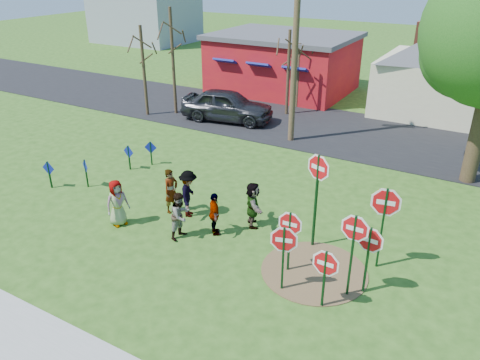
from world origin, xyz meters
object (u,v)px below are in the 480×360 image
at_px(stop_sign_a, 284,245).
at_px(utility_pole, 296,39).
at_px(person_a, 117,203).
at_px(person_b, 171,191).
at_px(suv, 227,105).
at_px(stop_sign_b, 318,178).
at_px(stop_sign_c, 354,238).
at_px(stop_sign_d, 385,209).

distance_m(stop_sign_a, utility_pole, 12.63).
xyz_separation_m(person_a, person_b, (1.06, 1.68, -0.00)).
relative_size(stop_sign_a, person_b, 1.28).
distance_m(stop_sign_a, suv, 15.36).
bearing_deg(utility_pole, stop_sign_a, -66.93).
bearing_deg(stop_sign_a, stop_sign_b, 75.64).
height_order(stop_sign_c, person_b, stop_sign_c).
height_order(stop_sign_b, stop_sign_d, stop_sign_b).
height_order(stop_sign_b, suv, stop_sign_b).
bearing_deg(person_b, stop_sign_d, -78.88).
bearing_deg(stop_sign_d, utility_pole, 118.35).
height_order(stop_sign_d, suv, stop_sign_d).
bearing_deg(stop_sign_b, stop_sign_d, 16.11).
height_order(stop_sign_a, person_b, stop_sign_a).
relative_size(stop_sign_a, stop_sign_c, 0.81).
xyz_separation_m(suv, utility_pole, (4.51, -1.11, 4.15)).
distance_m(person_b, utility_pole, 10.02).
bearing_deg(stop_sign_c, person_b, 170.33).
relative_size(person_b, suv, 0.32).
bearing_deg(stop_sign_a, stop_sign_d, 33.78).
bearing_deg(stop_sign_c, person_a, -176.66).
height_order(stop_sign_a, person_a, stop_sign_a).
relative_size(person_b, utility_pole, 0.17).
bearing_deg(person_b, stop_sign_b, -76.85).
xyz_separation_m(stop_sign_d, suv, (-11.31, 9.81, -1.07)).
distance_m(suv, utility_pole, 6.23).
relative_size(person_a, person_b, 1.00).
relative_size(stop_sign_a, suv, 0.41).
distance_m(stop_sign_d, person_a, 8.90).
bearing_deg(person_b, utility_pole, 3.76).
height_order(stop_sign_c, person_a, stop_sign_c).
relative_size(stop_sign_d, suv, 0.53).
xyz_separation_m(stop_sign_b, suv, (-9.18, 9.72, -1.52)).
xyz_separation_m(stop_sign_a, stop_sign_d, (2.05, 2.44, 0.52)).
bearing_deg(stop_sign_a, person_a, 160.37).
relative_size(person_a, utility_pole, 0.18).
relative_size(stop_sign_b, person_b, 1.99).
height_order(stop_sign_a, stop_sign_b, stop_sign_b).
height_order(person_a, utility_pole, utility_pole).
bearing_deg(utility_pole, stop_sign_d, -51.99).
relative_size(stop_sign_b, suv, 0.64).
bearing_deg(stop_sign_b, person_a, -143.19).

